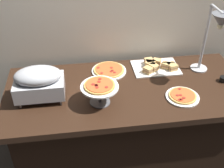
% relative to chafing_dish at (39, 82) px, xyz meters
% --- Properties ---
extents(ground_plane, '(8.00, 8.00, 0.00)m').
position_rel_chafing_dish_xyz_m(ground_plane, '(0.66, 0.04, -0.91)').
color(ground_plane, '#38332D').
extents(back_wall, '(4.40, 0.04, 2.40)m').
position_rel_chafing_dish_xyz_m(back_wall, '(0.66, 0.54, 0.29)').
color(back_wall, beige).
rests_on(back_wall, ground_plane).
extents(buffet_table, '(1.90, 0.84, 0.76)m').
position_rel_chafing_dish_xyz_m(buffet_table, '(0.66, 0.04, -0.52)').
color(buffet_table, black).
rests_on(buffet_table, ground_plane).
extents(chafing_dish, '(0.35, 0.23, 0.26)m').
position_rel_chafing_dish_xyz_m(chafing_dish, '(0.00, 0.00, 0.00)').
color(chafing_dish, '#B7BABF').
rests_on(chafing_dish, buffet_table).
extents(heat_lamp, '(0.15, 0.33, 0.57)m').
position_rel_chafing_dish_xyz_m(heat_lamp, '(1.31, 0.08, 0.30)').
color(heat_lamp, '#B7BABF').
rests_on(heat_lamp, buffet_table).
extents(pizza_plate_front, '(0.29, 0.29, 0.03)m').
position_rel_chafing_dish_xyz_m(pizza_plate_front, '(0.54, 0.29, -0.13)').
color(pizza_plate_front, white).
rests_on(pizza_plate_front, buffet_table).
extents(pizza_plate_center, '(0.25, 0.25, 0.03)m').
position_rel_chafing_dish_xyz_m(pizza_plate_center, '(1.03, -0.14, -0.14)').
color(pizza_plate_center, white).
rests_on(pizza_plate_center, buffet_table).
extents(pizza_plate_raised_stand, '(0.27, 0.27, 0.16)m').
position_rel_chafing_dish_xyz_m(pizza_plate_raised_stand, '(0.42, -0.11, -0.02)').
color(pizza_plate_raised_stand, '#595B60').
rests_on(pizza_plate_raised_stand, buffet_table).
extents(sandwich_platter, '(0.39, 0.28, 0.06)m').
position_rel_chafing_dish_xyz_m(sandwich_platter, '(0.95, 0.28, -0.12)').
color(sandwich_platter, white).
rests_on(sandwich_platter, buffet_table).
extents(sauce_cup_near, '(0.06, 0.06, 0.04)m').
position_rel_chafing_dish_xyz_m(sauce_cup_near, '(1.43, 0.02, -0.13)').
color(sauce_cup_near, black).
rests_on(sauce_cup_near, buffet_table).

